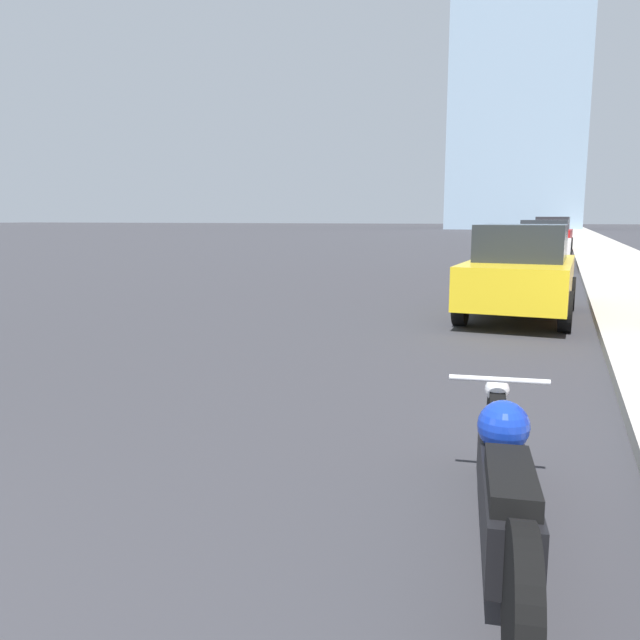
% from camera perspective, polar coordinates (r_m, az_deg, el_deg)
% --- Properties ---
extents(sidewalk, '(3.06, 240.00, 0.15)m').
position_cam_1_polar(sidewalk, '(39.92, 24.19, 6.10)').
color(sidewalk, '#B2ADA3').
rests_on(sidewalk, ground_plane).
extents(distant_tower, '(20.20, 20.20, 55.61)m').
position_cam_1_polar(distant_tower, '(112.39, 18.12, 22.27)').
color(distant_tower, '#8CA5BC').
rests_on(distant_tower, ground_plane).
extents(motorcycle, '(0.66, 2.49, 0.74)m').
position_cam_1_polar(motorcycle, '(3.48, 16.53, -14.15)').
color(motorcycle, black).
rests_on(motorcycle, ground_plane).
extents(parked_car_yellow, '(1.90, 4.13, 1.63)m').
position_cam_1_polar(parked_car_yellow, '(11.50, 17.88, 4.26)').
color(parked_car_yellow, gold).
rests_on(parked_car_yellow, ground_plane).
extents(parked_car_white, '(1.95, 4.51, 1.67)m').
position_cam_1_polar(parked_car_white, '(23.69, 19.79, 6.55)').
color(parked_car_white, silver).
rests_on(parked_car_white, ground_plane).
extents(parked_car_red, '(2.12, 4.27, 1.81)m').
position_cam_1_polar(parked_car_red, '(35.09, 20.46, 7.37)').
color(parked_car_red, red).
rests_on(parked_car_red, ground_plane).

